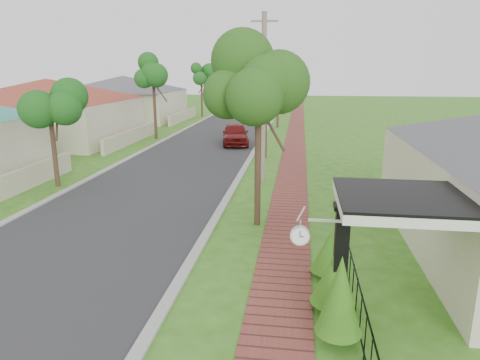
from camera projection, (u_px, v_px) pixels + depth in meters
The scene contains 16 objects.
ground at pixel (158, 277), 11.22m from camera, with size 160.00×160.00×0.00m, color #326818.
road at pixel (207, 145), 30.79m from camera, with size 7.00×120.00×0.02m, color #28282B.
kerb_right at pixel (258, 146), 30.30m from camera, with size 0.30×120.00×0.10m, color #9E9E99.
kerb_left at pixel (159, 143), 31.28m from camera, with size 0.30×120.00×0.10m, color #9E9E99.
sidewalk at pixel (295, 147), 29.95m from camera, with size 1.50×120.00×0.03m, color brown.
porch_post at pixel (340, 265), 9.37m from camera, with size 0.48×0.48×2.52m.
picket_fence at pixel (350, 270), 10.43m from camera, with size 0.03×8.02×1.00m.
street_trees at pixel (225, 78), 36.19m from camera, with size 10.70×37.65×5.89m.
hedge_row at pixel (334, 279), 9.57m from camera, with size 0.93×3.70×1.99m.
far_house_red at pixel (49, 110), 31.81m from camera, with size 15.56×15.56×4.60m.
far_house_grey at pixel (124, 98), 45.23m from camera, with size 15.56×15.56×4.60m.
parked_car_red at pixel (235, 134), 30.64m from camera, with size 1.80×4.47×1.52m, color #640F0F.
parked_car_white at pixel (259, 111), 47.97m from camera, with size 1.43×4.10×1.35m, color white.
near_tree at pixel (259, 87), 13.81m from camera, with size 2.31×2.31×5.93m.
utility_pole at pixel (263, 100), 19.57m from camera, with size 1.20×0.24×7.72m.
station_clock at pixel (302, 234), 8.89m from camera, with size 1.06×0.13×0.59m.
Camera 1 is at (3.57, -9.82, 5.29)m, focal length 32.00 mm.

